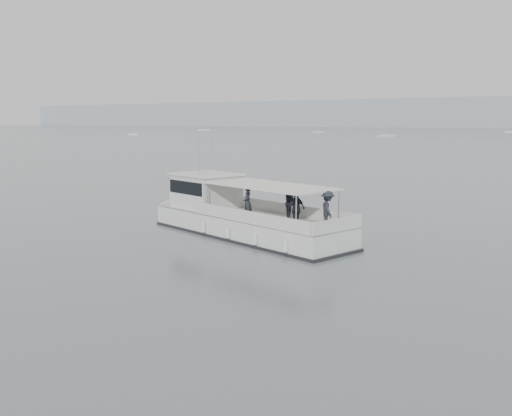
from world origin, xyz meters
The scene contains 3 objects.
ground centered at (0.00, 0.00, 0.00)m, with size 1400.00×1400.00×0.00m, color slate.
tour_boat centered at (-1.82, -2.11, 1.00)m, with size 14.45×7.01×6.09m.
moored_fleet centered at (-25.88, 208.31, 0.36)m, with size 421.27×355.30×9.89m.
Camera 1 is at (15.95, -27.92, 6.20)m, focal length 40.00 mm.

